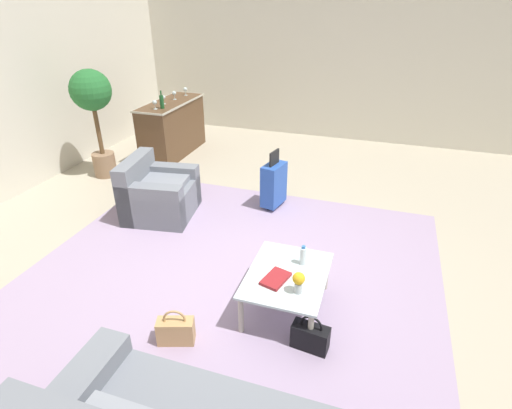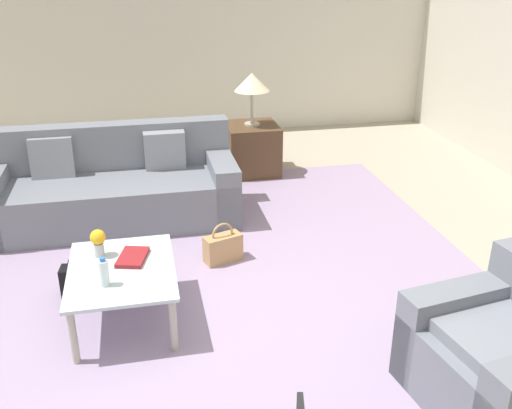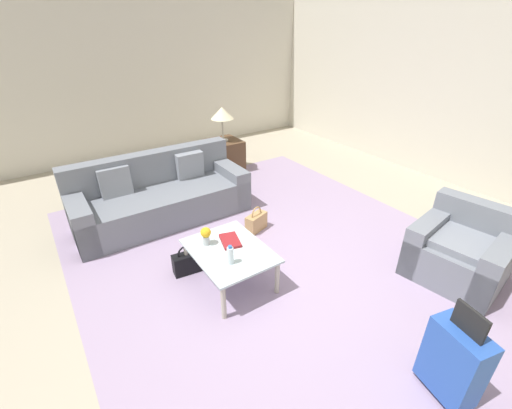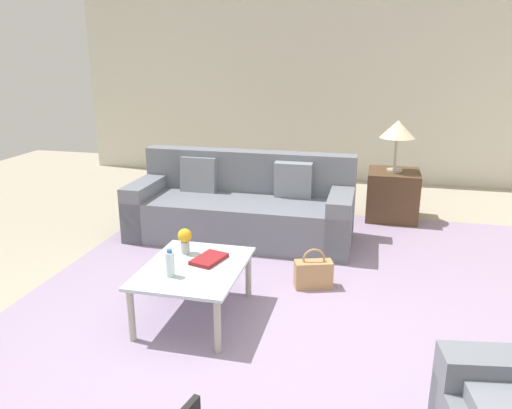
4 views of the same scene
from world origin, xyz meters
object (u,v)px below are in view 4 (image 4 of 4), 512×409
(couch, at_px, (243,209))
(flower_vase, at_px, (185,239))
(side_table, at_px, (392,195))
(water_bottle, at_px, (170,264))
(coffee_table, at_px, (194,273))
(coffee_table_book, at_px, (209,259))
(handbag_black, at_px, (177,275))
(handbag_tan, at_px, (313,273))
(table_lamp, at_px, (398,130))

(couch, relative_size, flower_vase, 11.55)
(side_table, bearing_deg, flower_vase, -32.60)
(water_bottle, xyz_separation_m, side_table, (-3.00, 1.60, -0.22))
(flower_vase, xyz_separation_m, side_table, (-2.58, 1.65, -0.25))
(side_table, bearing_deg, water_bottle, -28.07)
(coffee_table, distance_m, coffee_table_book, 0.16)
(water_bottle, distance_m, side_table, 3.41)
(coffee_table, xyz_separation_m, coffee_table_book, (-0.12, 0.08, 0.07))
(couch, relative_size, coffee_table, 2.53)
(handbag_black, bearing_deg, side_table, 142.77)
(couch, bearing_deg, flower_vase, -1.81)
(water_bottle, relative_size, coffee_table_book, 0.71)
(coffee_table_book, bearing_deg, flower_vase, -98.21)
(coffee_table, height_order, flower_vase, flower_vase)
(couch, xyz_separation_m, handbag_tan, (1.09, 0.91, -0.18))
(side_table, relative_size, handbag_tan, 1.67)
(handbag_black, bearing_deg, water_bottle, 19.50)
(coffee_table_book, distance_m, side_table, 3.04)
(couch, height_order, handbag_black, couch)
(handbag_tan, bearing_deg, handbag_black, -75.29)
(coffee_table, bearing_deg, water_bottle, -26.57)
(couch, distance_m, water_bottle, 2.01)
(couch, height_order, handbag_tan, couch)
(couch, height_order, side_table, couch)
(handbag_tan, bearing_deg, flower_vase, -63.21)
(coffee_table, xyz_separation_m, table_lamp, (-2.80, 1.50, 0.70))
(couch, distance_m, flower_vase, 1.60)
(water_bottle, bearing_deg, side_table, 151.93)
(coffee_table, distance_m, handbag_black, 0.57)
(coffee_table_book, bearing_deg, coffee_table, -18.40)
(side_table, relative_size, table_lamp, 0.99)
(water_bottle, bearing_deg, handbag_tan, 134.77)
(table_lamp, bearing_deg, coffee_table, -28.18)
(handbag_black, bearing_deg, flower_vase, 41.13)
(flower_vase, xyz_separation_m, table_lamp, (-2.58, 1.65, 0.53))
(couch, height_order, flower_vase, couch)
(water_bottle, height_order, side_table, water_bottle)
(couch, relative_size, handbag_tan, 6.62)
(flower_vase, distance_m, table_lamp, 3.11)
(couch, xyz_separation_m, handbag_black, (1.39, -0.22, -0.18))
(handbag_tan, relative_size, handbag_black, 1.00)
(coffee_table_book, xyz_separation_m, side_table, (-2.68, 1.42, -0.14))
(water_bottle, bearing_deg, coffee_table_book, 150.64)
(coffee_table, relative_size, table_lamp, 1.55)
(handbag_black, bearing_deg, table_lamp, 142.77)
(water_bottle, xyz_separation_m, handbag_tan, (-0.91, 0.91, -0.39))
(water_bottle, bearing_deg, couch, 180.00)
(flower_vase, bearing_deg, side_table, 147.40)
(handbag_tan, xyz_separation_m, handbag_black, (0.30, -1.13, 0.00))
(flower_vase, relative_size, table_lamp, 0.34)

